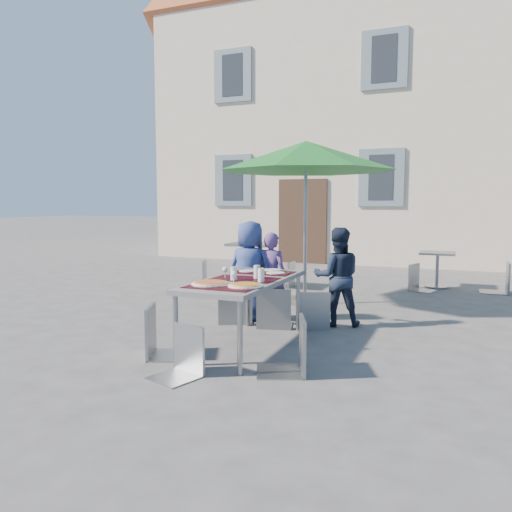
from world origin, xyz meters
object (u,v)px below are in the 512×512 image
at_px(dining_table, 244,284).
at_px(patio_umbrella, 306,157).
at_px(bg_chair_r_1, 502,258).
at_px(chair_2, 313,287).
at_px(cafe_table_1, 437,265).
at_px(chair_4, 292,311).
at_px(chair_1, 274,283).
at_px(cafe_table_0, 252,255).
at_px(child_2, 337,277).
at_px(child_0, 250,271).
at_px(bg_chair_r_0, 287,259).
at_px(child_1, 271,277).
at_px(pizza_near_left, 210,283).
at_px(chair_5, 181,321).
at_px(chair_0, 235,279).
at_px(chair_3, 160,300).
at_px(bg_chair_l_1, 419,261).
at_px(bg_chair_l_0, 209,258).
at_px(pizza_near_right, 245,285).

bearing_deg(dining_table, patio_umbrella, 91.67).
xyz_separation_m(patio_umbrella, bg_chair_r_1, (2.90, 2.23, -1.65)).
height_order(chair_2, cafe_table_1, chair_2).
bearing_deg(dining_table, chair_4, -39.23).
distance_m(chair_1, cafe_table_0, 3.10).
bearing_deg(bg_chair_r_1, child_2, -122.08).
height_order(chair_1, patio_umbrella, patio_umbrella).
xyz_separation_m(patio_umbrella, cafe_table_1, (1.84, 2.42, -1.84)).
xyz_separation_m(child_2, chair_1, (-0.70, -0.44, -0.06)).
relative_size(child_2, patio_umbrella, 0.47).
bearing_deg(child_0, bg_chair_r_0, -79.16).
bearing_deg(child_1, pizza_near_left, 92.89).
distance_m(pizza_near_left, chair_5, 0.65).
xyz_separation_m(chair_2, cafe_table_0, (-1.93, 2.56, 0.07)).
relative_size(dining_table, patio_umbrella, 0.68).
relative_size(chair_0, cafe_table_0, 1.20).
bearing_deg(chair_4, child_0, 123.41).
bearing_deg(chair_3, child_1, 75.75).
height_order(dining_table, pizza_near_left, pizza_near_left).
bearing_deg(bg_chair_l_1, bg_chair_l_0, -168.06).
distance_m(cafe_table_0, bg_chair_r_1, 4.42).
distance_m(pizza_near_right, bg_chair_l_0, 4.87).
bearing_deg(chair_1, bg_chair_r_0, 106.27).
bearing_deg(patio_umbrella, chair_0, -107.01).
height_order(chair_3, bg_chair_l_0, chair_3).
distance_m(child_0, bg_chair_r_0, 2.76).
height_order(chair_2, bg_chair_r_1, bg_chair_r_1).
distance_m(chair_2, bg_chair_r_0, 3.16).
xyz_separation_m(chair_4, bg_chair_r_0, (-1.62, 4.54, -0.05)).
relative_size(pizza_near_left, child_0, 0.29).
xyz_separation_m(pizza_near_right, chair_2, (0.26, 1.54, -0.24)).
bearing_deg(bg_chair_r_1, bg_chair_r_0, -167.84).
distance_m(pizza_near_left, chair_2, 1.70).
xyz_separation_m(pizza_near_right, child_0, (-0.67, 1.67, -0.10)).
height_order(child_1, chair_2, child_1).
relative_size(pizza_near_right, chair_2, 0.38).
bearing_deg(cafe_table_0, child_2, -46.57).
bearing_deg(cafe_table_1, chair_4, -100.41).
bearing_deg(bg_chair_r_1, pizza_near_left, -119.87).
bearing_deg(child_2, chair_3, 36.45).
distance_m(pizza_near_left, bg_chair_l_0, 4.70).
relative_size(pizza_near_right, chair_4, 0.35).
relative_size(pizza_near_left, chair_2, 0.43).
height_order(cafe_table_0, bg_chair_r_1, bg_chair_r_1).
relative_size(bg_chair_r_0, bg_chair_l_1, 1.00).
height_order(cafe_table_0, bg_chair_r_0, bg_chair_r_0).
xyz_separation_m(chair_3, bg_chair_l_0, (-1.72, 4.31, -0.07)).
xyz_separation_m(chair_1, cafe_table_0, (-1.47, 2.73, 0.03)).
distance_m(chair_5, patio_umbrella, 3.99).
height_order(dining_table, bg_chair_l_1, bg_chair_l_1).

